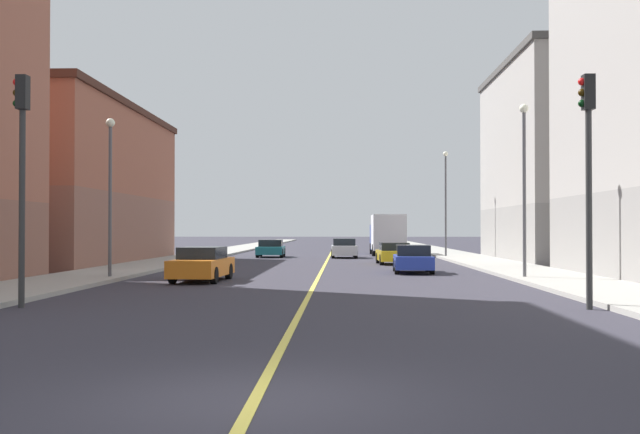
# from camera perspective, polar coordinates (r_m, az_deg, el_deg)

# --- Properties ---
(ground_plane) EXTENTS (400.00, 400.00, 0.00)m
(ground_plane) POSITION_cam_1_polar(r_m,az_deg,el_deg) (9.37, -4.94, -13.55)
(ground_plane) COLOR #302E38
(ground_plane) RESTS_ON ground
(sidewalk_left) EXTENTS (3.73, 168.00, 0.15)m
(sidewalk_left) POSITION_cam_1_polar(r_m,az_deg,el_deg) (58.74, 10.14, -2.84)
(sidewalk_left) COLOR #9E9B93
(sidewalk_left) RESTS_ON ground
(sidewalk_right) EXTENTS (3.73, 168.00, 0.15)m
(sidewalk_right) POSITION_cam_1_polar(r_m,az_deg,el_deg) (59.09, -8.66, -2.83)
(sidewalk_right) COLOR #9E9B93
(sidewalk_right) RESTS_ON ground
(lane_center_stripe) EXTENTS (0.16, 154.00, 0.01)m
(lane_center_stripe) POSITION_cam_1_polar(r_m,az_deg,el_deg) (58.13, 0.71, -2.94)
(lane_center_stripe) COLOR #E5D14C
(lane_center_stripe) RESTS_ON ground
(building_left_mid) EXTENTS (10.69, 16.67, 12.85)m
(building_left_mid) POSITION_cam_1_polar(r_m,az_deg,el_deg) (52.34, 19.14, 3.93)
(building_left_mid) COLOR gray
(building_left_mid) RESTS_ON ground
(building_right_midblock) EXTENTS (10.69, 21.35, 9.55)m
(building_right_midblock) POSITION_cam_1_polar(r_m,az_deg,el_deg) (48.94, -19.50, 2.33)
(building_right_midblock) COLOR brown
(building_right_midblock) RESTS_ON ground
(traffic_light_left_near) EXTENTS (0.40, 0.32, 6.02)m
(traffic_light_left_near) POSITION_cam_1_polar(r_m,az_deg,el_deg) (20.68, 19.44, 4.24)
(traffic_light_left_near) COLOR #2D2D2D
(traffic_light_left_near) RESTS_ON ground
(traffic_light_right_near) EXTENTS (0.40, 0.32, 6.09)m
(traffic_light_right_near) POSITION_cam_1_polar(r_m,az_deg,el_deg) (21.44, -21.45, 4.19)
(traffic_light_right_near) COLOR #2D2D2D
(traffic_light_right_near) RESTS_ON ground
(street_lamp_left_near) EXTENTS (0.36, 0.36, 6.95)m
(street_lamp_left_near) POSITION_cam_1_polar(r_m,az_deg,el_deg) (31.72, 15.05, 3.31)
(street_lamp_left_near) COLOR #4C4C51
(street_lamp_left_near) RESTS_ON ground
(street_lamp_right_near) EXTENTS (0.36, 0.36, 6.38)m
(street_lamp_right_near) POSITION_cam_1_polar(r_m,az_deg,el_deg) (31.85, -15.45, 2.75)
(street_lamp_right_near) COLOR #4C4C51
(street_lamp_right_near) RESTS_ON ground
(street_lamp_left_far) EXTENTS (0.36, 0.36, 7.45)m
(street_lamp_left_far) POSITION_cam_1_polar(r_m,az_deg,el_deg) (54.80, 9.40, 1.80)
(street_lamp_left_far) COLOR #4C4C51
(street_lamp_left_far) RESTS_ON ground
(car_yellow) EXTENTS (2.02, 4.00, 1.27)m
(car_yellow) POSITION_cam_1_polar(r_m,az_deg,el_deg) (44.78, 5.57, -2.75)
(car_yellow) COLOR gold
(car_yellow) RESTS_ON ground
(car_orange) EXTENTS (1.97, 4.59, 1.35)m
(car_orange) POSITION_cam_1_polar(r_m,az_deg,el_deg) (30.39, -8.83, -3.52)
(car_orange) COLOR orange
(car_orange) RESTS_ON ground
(car_blue) EXTENTS (1.91, 4.13, 1.31)m
(car_blue) POSITION_cam_1_polar(r_m,az_deg,el_deg) (36.01, 6.98, -3.16)
(car_blue) COLOR #23389E
(car_blue) RESTS_ON ground
(car_teal) EXTENTS (1.99, 3.95, 1.28)m
(car_teal) POSITION_cam_1_polar(r_m,az_deg,el_deg) (55.95, -3.71, -2.39)
(car_teal) COLOR #196670
(car_teal) RESTS_ON ground
(car_silver) EXTENTS (1.90, 4.13, 1.39)m
(car_silver) POSITION_cam_1_polar(r_m,az_deg,el_deg) (54.62, 1.81, -2.37)
(car_silver) COLOR silver
(car_silver) RESTS_ON ground
(box_truck) EXTENTS (2.59, 7.84, 3.17)m
(box_truck) POSITION_cam_1_polar(r_m,az_deg,el_deg) (60.34, 5.07, -1.27)
(box_truck) COLOR navy
(box_truck) RESTS_ON ground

